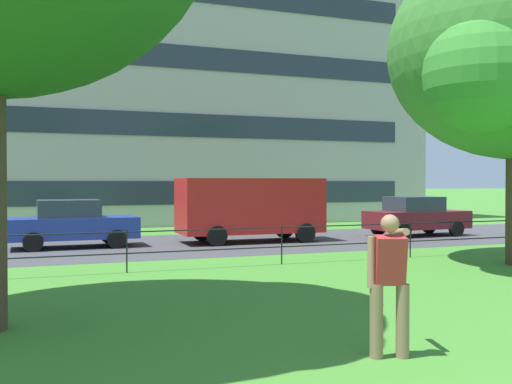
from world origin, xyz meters
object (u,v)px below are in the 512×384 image
car_blue_center (72,223)px  apartment_building_background (171,77)px  person_thrower (389,280)px  car_maroon_left (416,216)px  panel_van_far_left (251,206)px

car_blue_center → apartment_building_background: bearing=65.4°
person_thrower → car_maroon_left: person_thrower is taller
panel_van_far_left → car_maroon_left: panel_van_far_left is taller
panel_van_far_left → apartment_building_background: apartment_building_background is taller
panel_van_far_left → apartment_building_background: (0.50, 14.56, 6.93)m
person_thrower → car_blue_center: (-2.75, 13.79, -0.16)m
person_thrower → panel_van_far_left: 13.82m
panel_van_far_left → car_maroon_left: (6.84, -0.18, -0.49)m
car_blue_center → apartment_building_background: apartment_building_background is taller
car_maroon_left → apartment_building_background: apartment_building_background is taller
person_thrower → car_blue_center: bearing=101.3°
person_thrower → car_maroon_left: bearing=52.7°
car_maroon_left → apartment_building_background: size_ratio=0.16×
person_thrower → apartment_building_background: bearing=82.4°
car_blue_center → person_thrower: bearing=-78.7°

